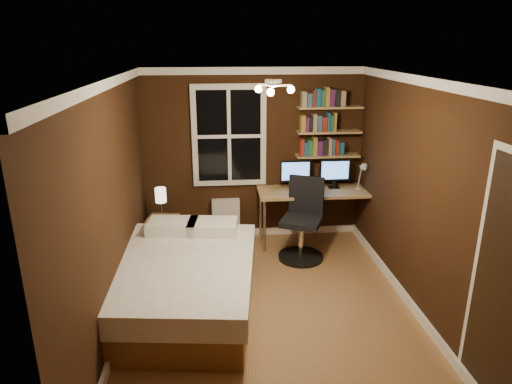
{
  "coord_description": "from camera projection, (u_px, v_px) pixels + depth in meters",
  "views": [
    {
      "loc": [
        -0.55,
        -4.37,
        2.83
      ],
      "look_at": [
        -0.11,
        0.45,
        1.23
      ],
      "focal_mm": 32.0,
      "sensor_mm": 36.0,
      "label": 1
    }
  ],
  "objects": [
    {
      "name": "desk",
      "position": [
        316.0,
        194.0,
        6.58
      ],
      "size": [
        1.68,
        0.63,
        0.8
      ],
      "color": "#AA8652",
      "rests_on": "ground"
    },
    {
      "name": "monitor_right",
      "position": [
        335.0,
        174.0,
        6.6
      ],
      "size": [
        0.45,
        0.12,
        0.42
      ],
      "primitive_type": null,
      "color": "black",
      "rests_on": "desk"
    },
    {
      "name": "window",
      "position": [
        229.0,
        136.0,
        6.5
      ],
      "size": [
        1.06,
        0.06,
        1.46
      ],
      "primitive_type": "cube",
      "color": "white",
      "rests_on": "wall_back"
    },
    {
      "name": "bookshelf_middle",
      "position": [
        329.0,
        132.0,
        6.53
      ],
      "size": [
        0.92,
        0.22,
        0.03
      ],
      "primitive_type": "cube",
      "color": "#AA8652",
      "rests_on": "wall_back"
    },
    {
      "name": "bed",
      "position": [
        183.0,
        282.0,
        5.02
      ],
      "size": [
        1.77,
        2.29,
        0.72
      ],
      "rotation": [
        0.0,
        0.0,
        -0.12
      ],
      "color": "brown",
      "rests_on": "ground"
    },
    {
      "name": "ceiling",
      "position": [
        272.0,
        78.0,
        4.28
      ],
      "size": [
        3.2,
        4.2,
        0.02
      ],
      "primitive_type": "cube",
      "color": "white",
      "rests_on": "wall_back"
    },
    {
      "name": "floor",
      "position": [
        270.0,
        309.0,
        5.07
      ],
      "size": [
        4.2,
        4.2,
        0.0
      ],
      "primitive_type": "plane",
      "color": "brown",
      "rests_on": "ground"
    },
    {
      "name": "nightstand",
      "position": [
        163.0,
        235.0,
        6.39
      ],
      "size": [
        0.46,
        0.46,
        0.51
      ],
      "primitive_type": "cube",
      "rotation": [
        0.0,
        0.0,
        -0.15
      ],
      "color": "brown",
      "rests_on": "ground"
    },
    {
      "name": "office_chair",
      "position": [
        302.0,
        227.0,
        6.17
      ],
      "size": [
        0.66,
        0.66,
        1.11
      ],
      "rotation": [
        0.0,
        0.0,
        -0.43
      ],
      "color": "black",
      "rests_on": "ground"
    },
    {
      "name": "books_row_middle",
      "position": [
        329.0,
        123.0,
        6.49
      ],
      "size": [
        0.54,
        0.16,
        0.23
      ],
      "primitive_type": null,
      "color": "navy",
      "rests_on": "bookshelf_middle"
    },
    {
      "name": "bedside_lamp",
      "position": [
        161.0,
        203.0,
        6.24
      ],
      "size": [
        0.15,
        0.15,
        0.44
      ],
      "primitive_type": null,
      "color": "silver",
      "rests_on": "nightstand"
    },
    {
      "name": "radiator",
      "position": [
        226.0,
        219.0,
        6.82
      ],
      "size": [
        0.41,
        0.14,
        0.61
      ],
      "primitive_type": "cube",
      "color": "silver",
      "rests_on": "ground"
    },
    {
      "name": "books_row_lower",
      "position": [
        328.0,
        147.0,
        6.6
      ],
      "size": [
        0.6,
        0.16,
        0.23
      ],
      "primitive_type": null,
      "color": "maroon",
      "rests_on": "bookshelf_lower"
    },
    {
      "name": "ceiling_fixture",
      "position": [
        273.0,
        90.0,
        4.22
      ],
      "size": [
        0.44,
        0.44,
        0.18
      ],
      "primitive_type": null,
      "color": "beige",
      "rests_on": "ceiling"
    },
    {
      "name": "desk_lamp",
      "position": [
        362.0,
        176.0,
        6.48
      ],
      "size": [
        0.14,
        0.32,
        0.44
      ],
      "primitive_type": null,
      "color": "silver",
      "rests_on": "desk"
    },
    {
      "name": "door",
      "position": [
        506.0,
        294.0,
        3.42
      ],
      "size": [
        0.03,
        0.82,
        2.05
      ],
      "primitive_type": null,
      "color": "black",
      "rests_on": "ground"
    },
    {
      "name": "wall_left",
      "position": [
        111.0,
        208.0,
        4.54
      ],
      "size": [
        0.04,
        4.2,
        2.5
      ],
      "primitive_type": "cube",
      "color": "black",
      "rests_on": "ground"
    },
    {
      "name": "wall_back",
      "position": [
        253.0,
        155.0,
        6.66
      ],
      "size": [
        3.2,
        0.04,
        2.5
      ],
      "primitive_type": "cube",
      "color": "black",
      "rests_on": "ground"
    },
    {
      "name": "books_row_upper",
      "position": [
        331.0,
        98.0,
        6.38
      ],
      "size": [
        0.54,
        0.16,
        0.23
      ],
      "primitive_type": null,
      "color": "#275C3B",
      "rests_on": "bookshelf_upper"
    },
    {
      "name": "bookshelf_upper",
      "position": [
        330.0,
        107.0,
        6.42
      ],
      "size": [
        0.92,
        0.22,
        0.03
      ],
      "primitive_type": "cube",
      "color": "#AA8652",
      "rests_on": "wall_back"
    },
    {
      "name": "monitor_left",
      "position": [
        295.0,
        175.0,
        6.55
      ],
      "size": [
        0.45,
        0.12,
        0.42
      ],
      "primitive_type": null,
      "color": "black",
      "rests_on": "desk"
    },
    {
      "name": "bookshelf_lower",
      "position": [
        328.0,
        156.0,
        6.64
      ],
      "size": [
        0.92,
        0.22,
        0.03
      ],
      "primitive_type": "cube",
      "color": "#AA8652",
      "rests_on": "wall_back"
    },
    {
      "name": "wall_right",
      "position": [
        421.0,
        199.0,
        4.81
      ],
      "size": [
        0.04,
        4.2,
        2.5
      ],
      "primitive_type": "cube",
      "color": "black",
      "rests_on": "ground"
    }
  ]
}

